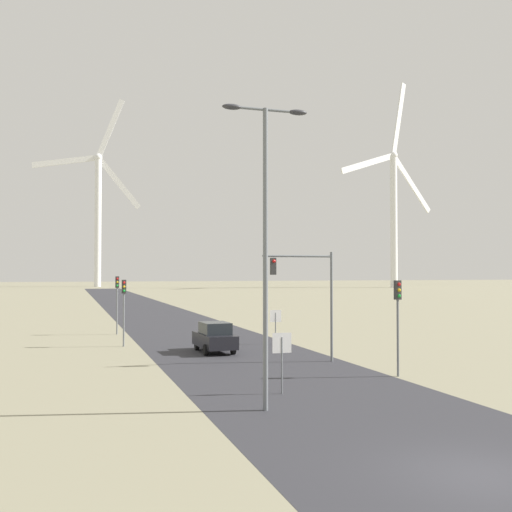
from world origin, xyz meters
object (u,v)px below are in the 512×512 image
(stop_sign_near, at_px, (282,351))
(wind_turbine_left, at_px, (98,205))
(car_approaching, at_px, (215,337))
(traffic_light_post_near_left, at_px, (124,298))
(stop_sign_far, at_px, (276,320))
(wind_turbine_center, at_px, (394,202))
(traffic_light_post_near_right, at_px, (398,306))
(traffic_light_mast_overhead, at_px, (308,284))
(traffic_light_post_mid_left, at_px, (117,292))
(streetlamp, at_px, (265,221))

(stop_sign_near, relative_size, wind_turbine_left, 0.04)
(stop_sign_near, height_order, car_approaching, stop_sign_near)
(stop_sign_near, distance_m, traffic_light_post_near_left, 18.09)
(stop_sign_far, xyz_separation_m, wind_turbine_center, (84.12, 127.56, 25.19))
(traffic_light_post_near_right, distance_m, traffic_light_mast_overhead, 5.81)
(traffic_light_post_mid_left, bearing_deg, traffic_light_mast_overhead, -64.11)
(wind_turbine_center, bearing_deg, traffic_light_post_mid_left, -128.53)
(stop_sign_near, bearing_deg, traffic_light_mast_overhead, 60.33)
(streetlamp, bearing_deg, stop_sign_far, 69.61)
(wind_turbine_left, bearing_deg, streetlamp, -90.82)
(traffic_light_post_near_left, xyz_separation_m, traffic_light_post_mid_left, (0.17, 7.89, 0.12))
(traffic_light_post_near_left, bearing_deg, streetlamp, -80.95)
(car_approaching, distance_m, wind_turbine_center, 159.86)
(traffic_light_post_near_right, bearing_deg, traffic_light_post_mid_left, 115.56)
(traffic_light_post_mid_left, bearing_deg, car_approaching, -68.57)
(traffic_light_post_near_left, relative_size, wind_turbine_left, 0.07)
(streetlamp, distance_m, stop_sign_near, 5.79)
(traffic_light_post_mid_left, xyz_separation_m, car_approaching, (4.86, -12.39, -2.39))
(car_approaching, height_order, wind_turbine_center, wind_turbine_center)
(traffic_light_post_mid_left, xyz_separation_m, traffic_light_mast_overhead, (8.71, -17.96, 0.92))
(traffic_light_mast_overhead, bearing_deg, streetlamp, -120.08)
(streetlamp, xyz_separation_m, traffic_light_post_mid_left, (-3.00, 27.82, -3.38))
(stop_sign_near, xyz_separation_m, traffic_light_post_near_right, (6.55, 2.12, 1.57))
(wind_turbine_left, height_order, wind_turbine_center, wind_turbine_center)
(wind_turbine_left, xyz_separation_m, wind_turbine_center, (88.19, -39.52, -0.34))
(traffic_light_post_near_right, height_order, wind_turbine_left, wind_turbine_left)
(traffic_light_post_near_left, relative_size, traffic_light_post_near_right, 0.97)
(streetlamp, bearing_deg, traffic_light_post_near_left, 99.05)
(streetlamp, height_order, traffic_light_post_mid_left, streetlamp)
(streetlamp, relative_size, stop_sign_near, 4.42)
(stop_sign_near, relative_size, traffic_light_post_near_right, 0.54)
(traffic_light_post_mid_left, bearing_deg, traffic_light_post_near_right, -64.44)
(streetlamp, bearing_deg, stop_sign_near, 58.75)
(stop_sign_near, height_order, traffic_light_post_near_right, traffic_light_post_near_right)
(stop_sign_near, bearing_deg, stop_sign_far, 71.55)
(stop_sign_far, height_order, traffic_light_mast_overhead, traffic_light_mast_overhead)
(wind_turbine_left, bearing_deg, car_approaching, -90.27)
(traffic_light_post_near_right, xyz_separation_m, car_approaching, (-6.22, 10.78, -2.36))
(stop_sign_far, distance_m, traffic_light_mast_overhead, 8.72)
(streetlamp, distance_m, wind_turbine_left, 186.34)
(traffic_light_post_near_left, bearing_deg, traffic_light_post_mid_left, 88.75)
(stop_sign_far, height_order, car_approaching, stop_sign_far)
(car_approaching, relative_size, wind_turbine_left, 0.07)
(traffic_light_post_near_left, bearing_deg, traffic_light_post_near_right, -53.63)
(stop_sign_near, relative_size, traffic_light_mast_overhead, 0.41)
(traffic_light_post_near_left, bearing_deg, car_approaching, -41.80)
(traffic_light_post_near_right, bearing_deg, traffic_light_post_near_left, 126.37)
(traffic_light_post_near_left, height_order, traffic_light_post_mid_left, traffic_light_post_mid_left)
(traffic_light_post_near_left, xyz_separation_m, wind_turbine_center, (94.02, 125.75, 23.61))
(traffic_light_post_mid_left, height_order, traffic_light_mast_overhead, traffic_light_mast_overhead)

